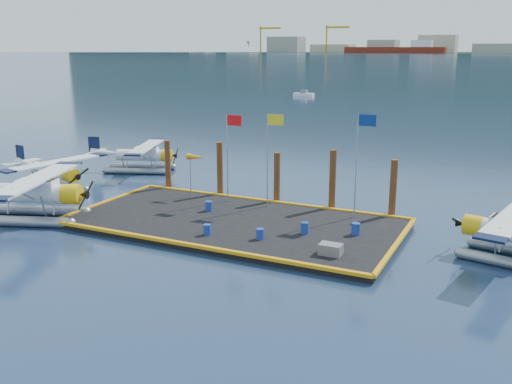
% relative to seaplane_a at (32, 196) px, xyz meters
% --- Properties ---
extents(ground, '(4000.00, 4000.00, 0.00)m').
position_rel_seaplane_a_xyz_m(ground, '(12.13, 4.49, -1.64)').
color(ground, navy).
rests_on(ground, ground).
extents(dock, '(20.00, 10.00, 0.40)m').
position_rel_seaplane_a_xyz_m(dock, '(12.13, 4.49, -1.44)').
color(dock, black).
rests_on(dock, ground).
extents(dock_bumpers, '(20.25, 10.25, 0.18)m').
position_rel_seaplane_a_xyz_m(dock_bumpers, '(12.13, 4.49, -1.15)').
color(dock_bumpers, orange).
rests_on(dock_bumpers, dock).
extents(seaplane_a, '(9.82, 10.44, 3.76)m').
position_rel_seaplane_a_xyz_m(seaplane_a, '(0.00, 0.00, 0.00)').
color(seaplane_a, gray).
rests_on(seaplane_a, ground).
extents(seaplane_b, '(8.10, 8.84, 3.13)m').
position_rel_seaplane_a_xyz_m(seaplane_b, '(-4.55, 6.44, -0.28)').
color(seaplane_b, gray).
rests_on(seaplane_b, ground).
extents(seaplane_c, '(8.08, 8.57, 3.09)m').
position_rel_seaplane_a_xyz_m(seaplane_c, '(-2.56, 15.05, -0.29)').
color(seaplane_c, gray).
rests_on(seaplane_c, ground).
extents(drum_0, '(0.46, 0.46, 0.65)m').
position_rel_seaplane_a_xyz_m(drum_0, '(9.65, 5.63, -0.91)').
color(drum_0, navy).
rests_on(drum_0, dock).
extents(drum_1, '(0.43, 0.43, 0.61)m').
position_rel_seaplane_a_xyz_m(drum_1, '(15.07, 2.02, -0.93)').
color(drum_1, navy).
rests_on(drum_1, dock).
extents(drum_2, '(0.46, 0.46, 0.65)m').
position_rel_seaplane_a_xyz_m(drum_2, '(16.96, 4.00, -0.91)').
color(drum_2, navy).
rests_on(drum_2, dock).
extents(drum_3, '(0.43, 0.43, 0.61)m').
position_rel_seaplane_a_xyz_m(drum_3, '(12.02, 1.40, -0.93)').
color(drum_3, navy).
rests_on(drum_3, dock).
extents(drum_4, '(0.49, 0.49, 0.69)m').
position_rel_seaplane_a_xyz_m(drum_4, '(19.67, 5.06, -0.89)').
color(drum_4, navy).
rests_on(drum_4, dock).
extents(crate, '(1.16, 0.77, 0.58)m').
position_rel_seaplane_a_xyz_m(crate, '(19.39, 1.39, -0.95)').
color(crate, slate).
rests_on(crate, dock).
extents(flagpole_red, '(1.14, 0.08, 6.00)m').
position_rel_seaplane_a_xyz_m(flagpole_red, '(9.84, 8.29, 2.76)').
color(flagpole_red, '#95949C').
rests_on(flagpole_red, dock).
extents(flagpole_yellow, '(1.14, 0.08, 6.20)m').
position_rel_seaplane_a_xyz_m(flagpole_yellow, '(12.84, 8.29, 2.88)').
color(flagpole_yellow, '#95949C').
rests_on(flagpole_yellow, dock).
extents(flagpole_blue, '(1.14, 0.08, 6.50)m').
position_rel_seaplane_a_xyz_m(flagpole_blue, '(18.83, 8.29, 3.05)').
color(flagpole_blue, '#95949C').
rests_on(flagpole_blue, dock).
extents(windsock, '(1.40, 0.44, 3.12)m').
position_rel_seaplane_a_xyz_m(windsock, '(7.11, 8.29, 1.59)').
color(windsock, '#95949C').
rests_on(windsock, dock).
extents(piling_0, '(0.44, 0.44, 4.00)m').
position_rel_seaplane_a_xyz_m(piling_0, '(3.63, 9.89, 0.36)').
color(piling_0, '#422512').
rests_on(piling_0, ground).
extents(piling_1, '(0.44, 0.44, 4.20)m').
position_rel_seaplane_a_xyz_m(piling_1, '(8.13, 9.89, 0.46)').
color(piling_1, '#422512').
rests_on(piling_1, ground).
extents(piling_2, '(0.44, 0.44, 3.80)m').
position_rel_seaplane_a_xyz_m(piling_2, '(12.63, 9.89, 0.26)').
color(piling_2, '#422512').
rests_on(piling_2, ground).
extents(piling_3, '(0.44, 0.44, 4.30)m').
position_rel_seaplane_a_xyz_m(piling_3, '(16.63, 9.89, 0.51)').
color(piling_3, '#422512').
rests_on(piling_3, ground).
extents(piling_4, '(0.44, 0.44, 4.00)m').
position_rel_seaplane_a_xyz_m(piling_4, '(20.63, 9.89, 0.36)').
color(piling_4, '#422512').
rests_on(piling_4, ground).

